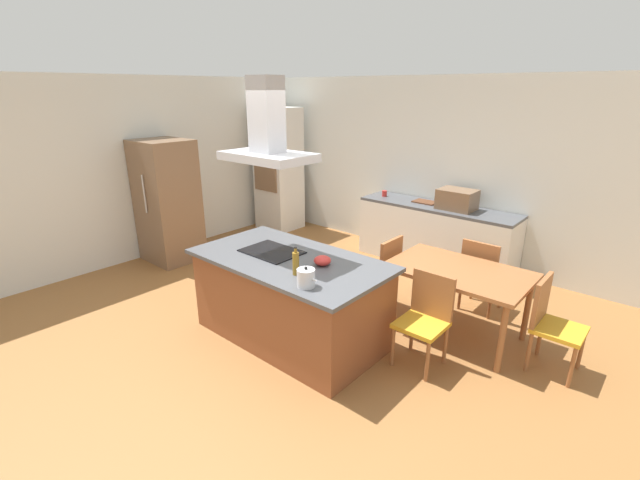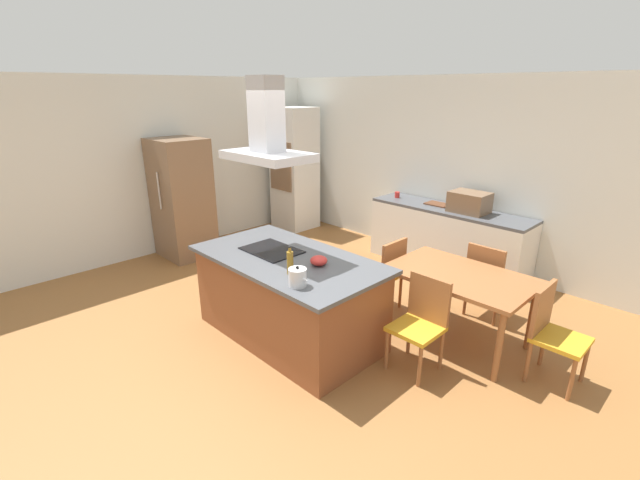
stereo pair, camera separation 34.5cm
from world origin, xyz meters
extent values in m
plane|color=#936033|center=(0.00, 1.50, 0.00)|extent=(16.00, 16.00, 0.00)
cube|color=silver|center=(0.00, 3.25, 1.35)|extent=(7.20, 0.10, 2.70)
cube|color=silver|center=(-3.45, 1.00, 1.35)|extent=(0.10, 8.80, 2.70)
cube|color=brown|center=(0.00, 0.00, 0.43)|extent=(1.93, 1.01, 0.86)
cube|color=#4C4F54|center=(0.00, 0.00, 0.88)|extent=(2.03, 1.11, 0.04)
cube|color=black|center=(-0.26, 0.00, 0.91)|extent=(0.60, 0.44, 0.01)
cylinder|color=silver|center=(0.57, -0.38, 0.98)|extent=(0.16, 0.16, 0.16)
sphere|color=black|center=(0.57, -0.38, 1.07)|extent=(0.03, 0.03, 0.03)
cone|color=silver|center=(0.67, -0.38, 0.99)|extent=(0.06, 0.03, 0.04)
cylinder|color=olive|center=(0.33, -0.25, 1.01)|extent=(0.06, 0.06, 0.21)
cylinder|color=olive|center=(0.33, -0.25, 1.14)|extent=(0.03, 0.03, 0.04)
cylinder|color=black|center=(0.33, -0.25, 1.16)|extent=(0.03, 0.03, 0.01)
ellipsoid|color=red|center=(0.37, 0.08, 0.95)|extent=(0.17, 0.17, 0.09)
cube|color=silver|center=(0.18, 2.88, 0.43)|extent=(2.32, 0.62, 0.86)
cube|color=#4C4F54|center=(0.18, 2.88, 0.88)|extent=(2.32, 0.62, 0.04)
cube|color=brown|center=(0.46, 2.88, 1.04)|extent=(0.50, 0.38, 0.28)
cylinder|color=red|center=(-0.73, 2.87, 0.95)|extent=(0.08, 0.08, 0.09)
cube|color=#59331E|center=(-0.05, 2.93, 0.91)|extent=(0.34, 0.24, 0.02)
cube|color=silver|center=(-2.90, 2.65, 1.10)|extent=(0.70, 0.64, 2.20)
cube|color=brown|center=(-2.90, 2.32, 1.45)|extent=(0.56, 0.02, 0.36)
cube|color=brown|center=(-2.90, 2.32, 1.00)|extent=(0.56, 0.02, 0.48)
cube|color=brown|center=(-2.98, 0.42, 0.91)|extent=(0.80, 0.70, 1.82)
cylinder|color=beige|center=(-2.93, 0.05, 1.10)|extent=(0.02, 0.02, 0.55)
cube|color=#995B33|center=(1.27, 1.19, 0.73)|extent=(1.40, 0.90, 0.04)
cylinder|color=#995B33|center=(0.65, 0.82, 0.35)|extent=(0.06, 0.06, 0.71)
cylinder|color=#995B33|center=(1.89, 0.82, 0.35)|extent=(0.06, 0.06, 0.71)
cylinder|color=#995B33|center=(0.65, 1.56, 0.35)|extent=(0.06, 0.06, 0.71)
cylinder|color=#995B33|center=(1.89, 1.56, 0.35)|extent=(0.06, 0.06, 0.71)
cube|color=gold|center=(0.27, 1.19, 0.43)|extent=(0.42, 0.42, 0.04)
cube|color=#995B33|center=(0.46, 1.19, 0.67)|extent=(0.04, 0.42, 0.44)
cylinder|color=#995B33|center=(0.09, 1.01, 0.21)|extent=(0.04, 0.04, 0.41)
cylinder|color=#995B33|center=(0.09, 1.37, 0.21)|extent=(0.04, 0.04, 0.41)
cylinder|color=#995B33|center=(0.45, 1.01, 0.21)|extent=(0.04, 0.04, 0.41)
cylinder|color=#995B33|center=(0.45, 1.37, 0.21)|extent=(0.04, 0.04, 0.41)
cube|color=gold|center=(2.27, 1.19, 0.43)|extent=(0.42, 0.42, 0.04)
cube|color=#995B33|center=(2.08, 1.19, 0.67)|extent=(0.04, 0.42, 0.44)
cylinder|color=#995B33|center=(2.45, 1.37, 0.21)|extent=(0.04, 0.04, 0.41)
cylinder|color=#995B33|center=(2.45, 1.01, 0.21)|extent=(0.04, 0.04, 0.41)
cylinder|color=#995B33|center=(2.09, 1.37, 0.21)|extent=(0.04, 0.04, 0.41)
cylinder|color=#995B33|center=(2.09, 1.01, 0.21)|extent=(0.04, 0.04, 0.41)
cube|color=gold|center=(1.27, 0.44, 0.43)|extent=(0.42, 0.42, 0.04)
cube|color=#995B33|center=(1.27, 0.63, 0.67)|extent=(0.42, 0.04, 0.44)
cylinder|color=#995B33|center=(1.45, 0.26, 0.21)|extent=(0.04, 0.04, 0.41)
cylinder|color=#995B33|center=(1.09, 0.26, 0.21)|extent=(0.04, 0.04, 0.41)
cylinder|color=#995B33|center=(1.45, 0.62, 0.21)|extent=(0.04, 0.04, 0.41)
cylinder|color=#995B33|center=(1.09, 0.62, 0.21)|extent=(0.04, 0.04, 0.41)
cube|color=gold|center=(1.27, 1.94, 0.43)|extent=(0.42, 0.42, 0.04)
cube|color=#995B33|center=(1.27, 1.75, 0.67)|extent=(0.42, 0.04, 0.44)
cylinder|color=#995B33|center=(1.09, 2.12, 0.21)|extent=(0.04, 0.04, 0.41)
cylinder|color=#995B33|center=(1.45, 2.12, 0.21)|extent=(0.04, 0.04, 0.41)
cylinder|color=#995B33|center=(1.09, 1.76, 0.21)|extent=(0.04, 0.04, 0.41)
cylinder|color=#995B33|center=(1.45, 1.76, 0.21)|extent=(0.04, 0.04, 0.41)
cube|color=#ADADB2|center=(-0.26, 0.00, 1.89)|extent=(0.90, 0.55, 0.08)
cube|color=#ADADB2|center=(-0.26, 0.00, 2.28)|extent=(0.28, 0.24, 0.70)
camera|label=1|loc=(2.90, -2.88, 2.52)|focal=24.44mm
camera|label=2|loc=(3.15, -2.64, 2.52)|focal=24.44mm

